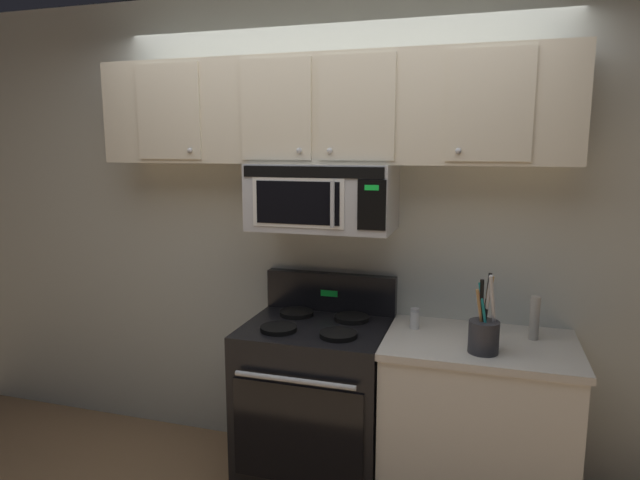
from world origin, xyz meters
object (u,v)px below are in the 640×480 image
Objects in this scene: pepper_mill at (535,318)px; stove_range at (316,401)px; over_range_microwave at (323,197)px; utensil_crock_charcoal at (484,332)px; salt_shaker at (415,319)px.

stove_range is at bearing -174.48° from pepper_mill.
utensil_crock_charcoal is at bearing -17.35° from over_range_microwave.
utensil_crock_charcoal is at bearing -10.00° from stove_range.
salt_shaker is (0.51, 0.10, 0.49)m from stove_range.
pepper_mill is (1.09, -0.01, -0.57)m from over_range_microwave.
utensil_crock_charcoal is 0.35m from pepper_mill.
stove_range is 1.11m from over_range_microwave.
pepper_mill is at bearing 5.52° from stove_range.
pepper_mill is (1.09, 0.11, 0.54)m from stove_range.
pepper_mill is at bearing 47.32° from utensil_crock_charcoal.
over_range_microwave is (-0.00, 0.12, 1.11)m from stove_range.
pepper_mill is (0.58, 0.01, 0.05)m from salt_shaker.
pepper_mill reaches higher than salt_shaker.
stove_range reaches higher than salt_shaker.
stove_range is 0.71m from salt_shaker.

